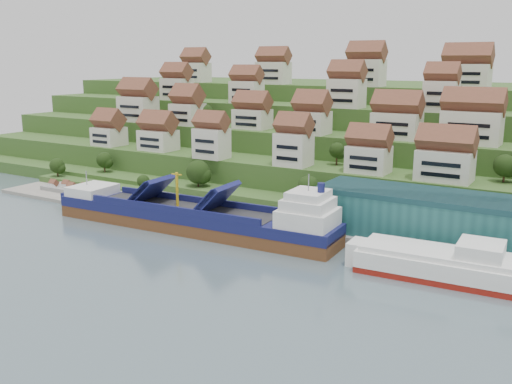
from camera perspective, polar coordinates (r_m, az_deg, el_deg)
The scene contains 11 objects.
ground at distance 133.97m, azimuth -4.60°, elevation -4.29°, with size 300.00×300.00×0.00m, color slate.
quay at distance 136.30m, azimuth 5.98°, elevation -3.53°, with size 180.00×14.00×2.20m, color gray.
pebble_beach at distance 180.65m, azimuth -17.41°, elevation -0.14°, with size 45.00×20.00×1.00m, color gray.
hillside at distance 222.16m, azimuth 11.22°, elevation 5.25°, with size 260.00×128.00×31.00m.
hillside_village at distance 179.84m, azimuth 7.30°, elevation 7.99°, with size 155.23×65.70×29.12m.
hillside_trees at distance 173.29m, azimuth 3.07°, elevation 5.73°, with size 141.49×62.17×30.16m.
warehouse at distance 126.91m, azimuth 19.62°, elevation -2.63°, with size 60.00×15.00×10.00m, color #235F5D.
flagpole at distance 131.21m, azimuth 4.36°, elevation -1.53°, with size 1.28×0.16×8.00m.
beach_huts at distance 181.00m, azimuth -18.16°, elevation 0.35°, with size 14.40×3.70×2.20m.
cargo_ship at distance 136.17m, azimuth -5.82°, elevation -2.65°, with size 74.45×15.03×16.36m.
second_ship at distance 112.85m, azimuth 18.00°, elevation -6.89°, with size 29.90×12.40×8.52m.
Camera 1 is at (75.30, -103.42, 39.80)m, focal length 40.00 mm.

